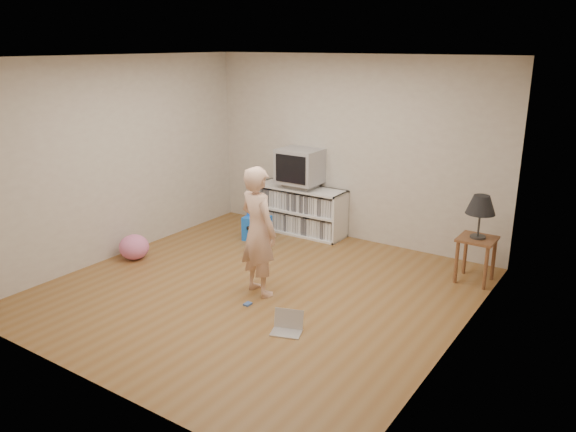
{
  "coord_description": "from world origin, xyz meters",
  "views": [
    {
      "loc": [
        3.58,
        -4.75,
        2.74
      ],
      "look_at": [
        0.15,
        0.4,
        0.82
      ],
      "focal_mm": 35.0,
      "sensor_mm": 36.0,
      "label": 1
    }
  ],
  "objects_px": {
    "crt_tv": "(300,166)",
    "table_lamp": "(481,206)",
    "dvd_deck": "(300,185)",
    "laptop": "(288,326)",
    "plush_pink": "(134,247)",
    "person": "(258,231)",
    "media_unit": "(301,210)",
    "plush_blue": "(257,228)",
    "side_table": "(476,248)"
  },
  "relations": [
    {
      "from": "crt_tv",
      "to": "table_lamp",
      "type": "xyz_separation_m",
      "value": [
        2.7,
        -0.37,
        -0.08
      ]
    },
    {
      "from": "crt_tv",
      "to": "plush_pink",
      "type": "bearing_deg",
      "value": -120.14
    },
    {
      "from": "dvd_deck",
      "to": "plush_pink",
      "type": "bearing_deg",
      "value": -120.1
    },
    {
      "from": "crt_tv",
      "to": "side_table",
      "type": "relative_size",
      "value": 1.09
    },
    {
      "from": "media_unit",
      "to": "plush_blue",
      "type": "relative_size",
      "value": 3.34
    },
    {
      "from": "plush_blue",
      "to": "side_table",
      "type": "bearing_deg",
      "value": -5.77
    },
    {
      "from": "person",
      "to": "plush_pink",
      "type": "height_order",
      "value": "person"
    },
    {
      "from": "person",
      "to": "plush_blue",
      "type": "distance_m",
      "value": 1.89
    },
    {
      "from": "laptop",
      "to": "plush_blue",
      "type": "distance_m",
      "value": 2.74
    },
    {
      "from": "dvd_deck",
      "to": "plush_blue",
      "type": "bearing_deg",
      "value": -119.0
    },
    {
      "from": "plush_pink",
      "to": "media_unit",
      "type": "bearing_deg",
      "value": 60.08
    },
    {
      "from": "dvd_deck",
      "to": "plush_blue",
      "type": "xyz_separation_m",
      "value": [
        -0.34,
        -0.62,
        -0.56
      ]
    },
    {
      "from": "side_table",
      "to": "table_lamp",
      "type": "height_order",
      "value": "table_lamp"
    },
    {
      "from": "table_lamp",
      "to": "plush_pink",
      "type": "bearing_deg",
      "value": -155.92
    },
    {
      "from": "dvd_deck",
      "to": "laptop",
      "type": "relative_size",
      "value": 1.26
    },
    {
      "from": "person",
      "to": "media_unit",
      "type": "bearing_deg",
      "value": -52.73
    },
    {
      "from": "table_lamp",
      "to": "laptop",
      "type": "xyz_separation_m",
      "value": [
        -1.18,
        -2.25,
        -0.89
      ]
    },
    {
      "from": "side_table",
      "to": "laptop",
      "type": "height_order",
      "value": "side_table"
    },
    {
      "from": "media_unit",
      "to": "person",
      "type": "height_order",
      "value": "person"
    },
    {
      "from": "table_lamp",
      "to": "dvd_deck",
      "type": "bearing_deg",
      "value": 172.21
    },
    {
      "from": "crt_tv",
      "to": "plush_blue",
      "type": "distance_m",
      "value": 1.1
    },
    {
      "from": "dvd_deck",
      "to": "plush_pink",
      "type": "height_order",
      "value": "dvd_deck"
    },
    {
      "from": "media_unit",
      "to": "laptop",
      "type": "bearing_deg",
      "value": -59.94
    },
    {
      "from": "plush_blue",
      "to": "plush_pink",
      "type": "relative_size",
      "value": 1.08
    },
    {
      "from": "laptop",
      "to": "plush_blue",
      "type": "height_order",
      "value": "plush_blue"
    },
    {
      "from": "dvd_deck",
      "to": "plush_pink",
      "type": "xyz_separation_m",
      "value": [
        -1.24,
        -2.13,
        -0.57
      ]
    },
    {
      "from": "table_lamp",
      "to": "person",
      "type": "height_order",
      "value": "person"
    },
    {
      "from": "person",
      "to": "crt_tv",
      "type": "bearing_deg",
      "value": -52.55
    },
    {
      "from": "laptop",
      "to": "plush_pink",
      "type": "distance_m",
      "value": 2.81
    },
    {
      "from": "side_table",
      "to": "laptop",
      "type": "bearing_deg",
      "value": -117.59
    },
    {
      "from": "media_unit",
      "to": "side_table",
      "type": "xyz_separation_m",
      "value": [
        2.7,
        -0.39,
        0.07
      ]
    },
    {
      "from": "table_lamp",
      "to": "plush_blue",
      "type": "xyz_separation_m",
      "value": [
        -3.05,
        -0.25,
        -0.76
      ]
    },
    {
      "from": "dvd_deck",
      "to": "person",
      "type": "height_order",
      "value": "person"
    },
    {
      "from": "dvd_deck",
      "to": "person",
      "type": "xyz_separation_m",
      "value": [
        0.76,
        -2.05,
        0.0
      ]
    },
    {
      "from": "dvd_deck",
      "to": "plush_blue",
      "type": "height_order",
      "value": "dvd_deck"
    },
    {
      "from": "media_unit",
      "to": "crt_tv",
      "type": "relative_size",
      "value": 2.33
    },
    {
      "from": "person",
      "to": "side_table",
      "type": "bearing_deg",
      "value": -121.97
    },
    {
      "from": "dvd_deck",
      "to": "side_table",
      "type": "height_order",
      "value": "dvd_deck"
    },
    {
      "from": "side_table",
      "to": "plush_blue",
      "type": "height_order",
      "value": "side_table"
    },
    {
      "from": "dvd_deck",
      "to": "side_table",
      "type": "distance_m",
      "value": 2.75
    },
    {
      "from": "dvd_deck",
      "to": "laptop",
      "type": "distance_m",
      "value": 3.11
    },
    {
      "from": "table_lamp",
      "to": "person",
      "type": "bearing_deg",
      "value": -139.17
    },
    {
      "from": "crt_tv",
      "to": "plush_blue",
      "type": "xyz_separation_m",
      "value": [
        -0.34,
        -0.62,
        -0.84
      ]
    },
    {
      "from": "plush_blue",
      "to": "person",
      "type": "bearing_deg",
      "value": -62.96
    },
    {
      "from": "plush_blue",
      "to": "plush_pink",
      "type": "distance_m",
      "value": 1.75
    },
    {
      "from": "crt_tv",
      "to": "person",
      "type": "relative_size",
      "value": 0.41
    },
    {
      "from": "side_table",
      "to": "table_lamp",
      "type": "xyz_separation_m",
      "value": [
        0.0,
        0.0,
        0.53
      ]
    },
    {
      "from": "side_table",
      "to": "table_lamp",
      "type": "relative_size",
      "value": 1.07
    },
    {
      "from": "crt_tv",
      "to": "side_table",
      "type": "bearing_deg",
      "value": -7.72
    },
    {
      "from": "crt_tv",
      "to": "table_lamp",
      "type": "bearing_deg",
      "value": -7.72
    }
  ]
}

